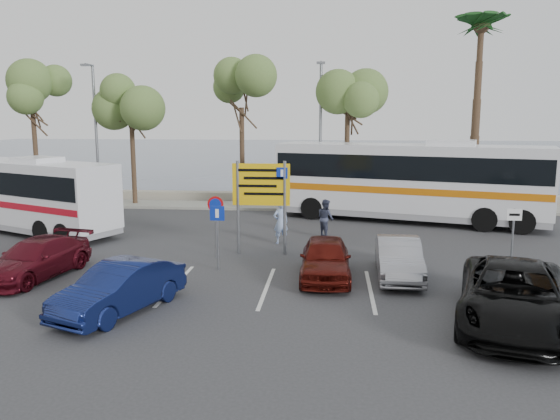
# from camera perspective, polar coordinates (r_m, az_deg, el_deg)

# --- Properties ---
(ground) EXTENTS (120.00, 120.00, 0.00)m
(ground) POSITION_cam_1_polar(r_m,az_deg,el_deg) (18.35, -6.35, -6.94)
(ground) COLOR #303033
(ground) RESTS_ON ground
(kerb_strip) EXTENTS (44.00, 2.40, 0.15)m
(kerb_strip) POSITION_cam_1_polar(r_m,az_deg,el_deg) (31.84, -1.25, 0.40)
(kerb_strip) COLOR gray
(kerb_strip) RESTS_ON ground
(seawall) EXTENTS (48.00, 0.80, 0.60)m
(seawall) POSITION_cam_1_polar(r_m,az_deg,el_deg) (33.76, -0.85, 1.33)
(seawall) COLOR gray
(seawall) RESTS_ON ground
(sea) EXTENTS (140.00, 140.00, 0.00)m
(sea) POSITION_cam_1_polar(r_m,az_deg,el_deg) (77.46, 2.72, 5.88)
(sea) COLOR #3A475D
(sea) RESTS_ON ground
(tree_far_left) EXTENTS (3.20, 3.20, 7.60)m
(tree_far_left) POSITION_cam_1_polar(r_m,az_deg,el_deg) (35.86, -24.52, 10.63)
(tree_far_left) COLOR #382619
(tree_far_left) RESTS_ON kerb_strip
(tree_left) EXTENTS (3.20, 3.20, 7.20)m
(tree_left) POSITION_cam_1_polar(r_m,az_deg,el_deg) (33.31, -15.34, 10.72)
(tree_left) COLOR #382619
(tree_left) RESTS_ON kerb_strip
(tree_mid) EXTENTS (3.20, 3.20, 8.00)m
(tree_mid) POSITION_cam_1_polar(r_m,az_deg,el_deg) (31.65, -4.05, 12.28)
(tree_mid) COLOR #382619
(tree_mid) RESTS_ON kerb_strip
(tree_right) EXTENTS (3.20, 3.20, 7.40)m
(tree_right) POSITION_cam_1_polar(r_m,az_deg,el_deg) (31.22, 7.11, 11.37)
(tree_right) COLOR #382619
(tree_right) RESTS_ON kerb_strip
(palm_tree) EXTENTS (4.80, 4.80, 11.20)m
(palm_tree) POSITION_cam_1_polar(r_m,az_deg,el_deg) (32.50, 20.29, 17.35)
(palm_tree) COLOR #382619
(palm_tree) RESTS_ON kerb_strip
(street_lamp_left) EXTENTS (0.45, 1.15, 8.01)m
(street_lamp_left) POSITION_cam_1_polar(r_m,az_deg,el_deg) (33.62, -18.74, 8.14)
(street_lamp_left) COLOR slate
(street_lamp_left) RESTS_ON kerb_strip
(street_lamp_right) EXTENTS (0.45, 1.15, 8.01)m
(street_lamp_right) POSITION_cam_1_polar(r_m,az_deg,el_deg) (30.73, 4.24, 8.52)
(street_lamp_right) COLOR slate
(street_lamp_right) RESTS_ON kerb_strip
(direction_sign) EXTENTS (2.20, 0.12, 3.60)m
(direction_sign) POSITION_cam_1_polar(r_m,az_deg,el_deg) (20.76, -1.97, 1.93)
(direction_sign) COLOR slate
(direction_sign) RESTS_ON ground
(sign_no_stop) EXTENTS (0.60, 0.08, 2.35)m
(sign_no_stop) POSITION_cam_1_polar(r_m,az_deg,el_deg) (20.38, -6.73, -0.71)
(sign_no_stop) COLOR slate
(sign_no_stop) RESTS_ON ground
(sign_parking) EXTENTS (0.50, 0.07, 2.25)m
(sign_parking) POSITION_cam_1_polar(r_m,az_deg,el_deg) (18.78, -6.55, -1.93)
(sign_parking) COLOR slate
(sign_parking) RESTS_ON ground
(sign_taxi) EXTENTS (0.50, 0.07, 2.20)m
(sign_taxi) POSITION_cam_1_polar(r_m,az_deg,el_deg) (20.04, 23.17, -2.06)
(sign_taxi) COLOR slate
(sign_taxi) RESTS_ON ground
(lane_markings) EXTENTS (12.02, 4.20, 0.01)m
(lane_markings) POSITION_cam_1_polar(r_m,az_deg,el_deg) (17.69, -10.67, -7.68)
(lane_markings) COLOR silver
(lane_markings) RESTS_ON ground
(coach_bus_left) EXTENTS (11.14, 6.81, 3.48)m
(coach_bus_left) POSITION_cam_1_polar(r_m,az_deg,el_deg) (28.02, -25.80, 1.32)
(coach_bus_left) COLOR silver
(coach_bus_left) RESTS_ON ground
(coach_bus_right) EXTENTS (13.52, 6.43, 4.13)m
(coach_bus_right) POSITION_cam_1_polar(r_m,az_deg,el_deg) (28.16, 13.24, 2.70)
(coach_bus_right) COLOR silver
(coach_bus_right) RESTS_ON ground
(car_blue) EXTENTS (2.80, 4.34, 1.35)m
(car_blue) POSITION_cam_1_polar(r_m,az_deg,el_deg) (15.51, -16.39, -7.83)
(car_blue) COLOR #101B4E
(car_blue) RESTS_ON ground
(car_maroon) EXTENTS (2.54, 4.61, 1.27)m
(car_maroon) POSITION_cam_1_polar(r_m,az_deg,el_deg) (19.72, -24.17, -4.67)
(car_maroon) COLOR #540E18
(car_maroon) RESTS_ON ground
(car_red) EXTENTS (1.65, 4.02, 1.37)m
(car_red) POSITION_cam_1_polar(r_m,az_deg,el_deg) (17.93, 4.76, -5.05)
(car_red) COLOR #4F100B
(car_red) RESTS_ON ground
(suv_black) EXTENTS (4.05, 6.18, 1.58)m
(suv_black) POSITION_cam_1_polar(r_m,az_deg,el_deg) (15.14, 23.26, -8.23)
(suv_black) COLOR black
(suv_black) RESTS_ON ground
(car_silver_b) EXTENTS (1.50, 4.00, 1.30)m
(car_silver_b) POSITION_cam_1_polar(r_m,az_deg,el_deg) (18.41, 12.29, -4.95)
(car_silver_b) COLOR gray
(car_silver_b) RESTS_ON ground
(pedestrian_near) EXTENTS (0.79, 0.68, 1.81)m
(pedestrian_near) POSITION_cam_1_polar(r_m,az_deg,el_deg) (22.72, 0.08, -1.27)
(pedestrian_near) COLOR #94ABD7
(pedestrian_near) RESTS_ON ground
(pedestrian_far) EXTENTS (0.98, 1.03, 1.67)m
(pedestrian_far) POSITION_cam_1_polar(r_m,az_deg,el_deg) (24.11, 4.79, -0.84)
(pedestrian_far) COLOR #383D55
(pedestrian_far) RESTS_ON ground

